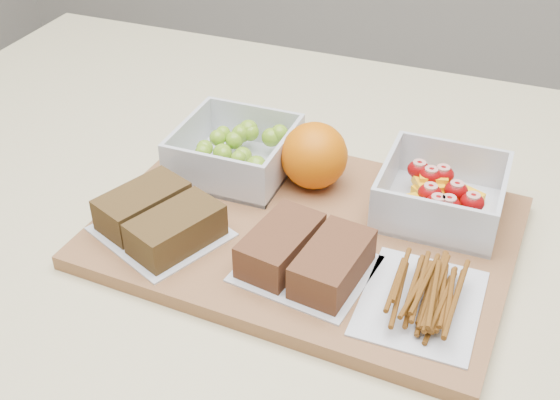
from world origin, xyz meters
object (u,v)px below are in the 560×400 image
Objects in this scene: fruit_container at (441,195)px; pretzel_bag at (422,292)px; grape_container at (238,151)px; orange at (314,156)px; cutting_board at (306,232)px; sandwich_bag_left at (159,218)px; sandwich_bag_center at (306,255)px.

pretzel_bag is (0.01, -0.15, -0.01)m from fruit_container.
orange reaches higher than grape_container.
pretzel_bag is at bearing -30.84° from grape_container.
cutting_board is 0.15m from fruit_container.
cutting_board is 0.15m from sandwich_bag_left.
orange is at bearing 106.44° from cutting_board.
fruit_container is at bearing 28.48° from sandwich_bag_left.
orange is (-0.02, 0.08, 0.05)m from cutting_board.
cutting_board is 5.61× the size of orange.
cutting_board is at bearing -148.53° from fruit_container.
orange is at bearing 0.69° from grape_container.
sandwich_bag_left is at bearing 179.83° from sandwich_bag_center.
sandwich_bag_left is at bearing -99.87° from grape_container.
fruit_container is at bearing 34.47° from cutting_board.
sandwich_bag_left is at bearing 178.60° from pretzel_bag.
orange reaches higher than pretzel_bag.
sandwich_bag_center is at bearing -0.17° from sandwich_bag_left.
fruit_container is (0.12, 0.08, 0.03)m from cutting_board.
fruit_container is 0.14m from orange.
fruit_container is 1.68× the size of orange.
cutting_board is 0.14m from grape_container.
grape_container is at bearing 179.97° from fruit_container.
orange is 0.49× the size of sandwich_bag_left.
pretzel_bag is (0.25, -0.15, -0.01)m from grape_container.
sandwich_bag_center is 0.11m from pretzel_bag.
sandwich_bag_left is 0.16m from sandwich_bag_center.
sandwich_bag_center is at bearing -46.49° from grape_container.
orange is 0.56× the size of sandwich_bag_center.
grape_container is at bearing 80.13° from sandwich_bag_left.
fruit_container reaches higher than pretzel_bag.
grape_container is 0.09m from orange.
fruit_container is at bearing 54.49° from sandwich_bag_center.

